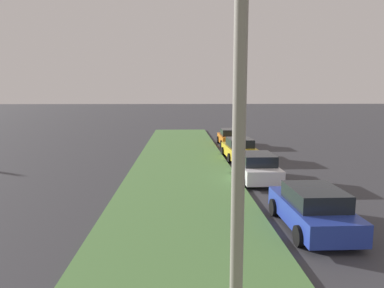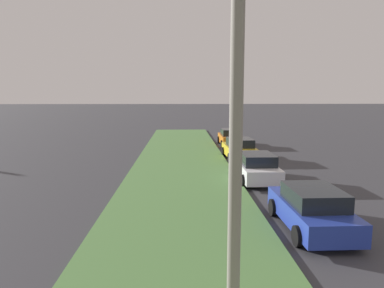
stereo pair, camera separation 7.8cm
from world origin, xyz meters
name	(u,v)px [view 2 (the right image)]	position (x,y,z in m)	size (l,w,h in m)	color
grass_median	(182,208)	(10.00, 7.79, 0.06)	(60.00, 6.00, 0.12)	#517F42
parked_car_blue	(312,209)	(7.75, 3.44, 0.72)	(4.33, 2.08, 1.47)	#23389E
parked_car_white	(256,167)	(14.51, 3.88, 0.72)	(4.31, 2.04, 1.47)	silver
parked_car_yellow	(239,149)	(20.74, 3.75, 0.72)	(4.37, 2.15, 1.47)	gold
parked_car_orange	(231,137)	(27.24, 3.45, 0.72)	(4.30, 2.02, 1.47)	orange
streetlight	(257,103)	(2.47, 6.51, 4.39)	(0.90, 2.84, 7.50)	gray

